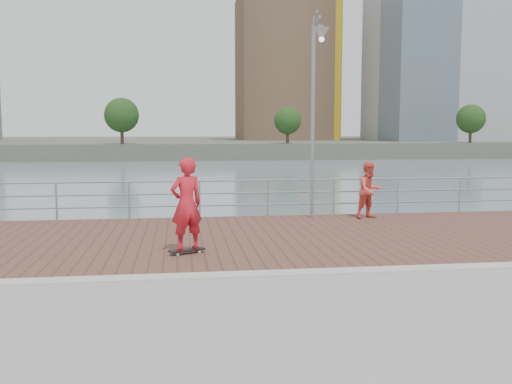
{
  "coord_description": "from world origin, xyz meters",
  "views": [
    {
      "loc": [
        -1.6,
        -9.89,
        2.61
      ],
      "look_at": [
        0.0,
        2.0,
        1.3
      ],
      "focal_mm": 40.0,
      "sensor_mm": 36.0,
      "label": 1
    }
  ],
  "objects": [
    {
      "name": "water",
      "position": [
        0.0,
        0.0,
        -2.0
      ],
      "size": [
        400.0,
        400.0,
        0.0
      ],
      "primitive_type": "plane",
      "color": "slate",
      "rests_on": "ground"
    },
    {
      "name": "brick_lane",
      "position": [
        0.0,
        3.6,
        0.01
      ],
      "size": [
        40.0,
        6.8,
        0.02
      ],
      "primitive_type": "cube",
      "color": "brown",
      "rests_on": "seawall"
    },
    {
      "name": "curb",
      "position": [
        0.0,
        0.0,
        0.03
      ],
      "size": [
        40.0,
        0.4,
        0.06
      ],
      "primitive_type": "cube",
      "color": "#B7B5AD",
      "rests_on": "seawall"
    },
    {
      "name": "far_shore",
      "position": [
        0.0,
        122.5,
        -0.75
      ],
      "size": [
        320.0,
        95.0,
        2.5
      ],
      "primitive_type": "cube",
      "color": "#4C5142",
      "rests_on": "ground"
    },
    {
      "name": "guardrail",
      "position": [
        0.0,
        7.0,
        0.69
      ],
      "size": [
        39.06,
        0.06,
        1.13
      ],
      "color": "#8C9EA8",
      "rests_on": "brick_lane"
    },
    {
      "name": "street_lamp",
      "position": [
        2.28,
        6.09,
        4.02
      ],
      "size": [
        0.41,
        1.2,
        5.66
      ],
      "color": "gray",
      "rests_on": "brick_lane"
    },
    {
      "name": "skateboard",
      "position": [
        -1.47,
        1.96,
        0.09
      ],
      "size": [
        0.79,
        0.5,
        0.09
      ],
      "rotation": [
        0.0,
        0.0,
        0.42
      ],
      "color": "black",
      "rests_on": "brick_lane"
    },
    {
      "name": "skateboarder",
      "position": [
        -1.47,
        1.96,
        1.07
      ],
      "size": [
        0.83,
        0.71,
        1.94
      ],
      "primitive_type": "imported",
      "rotation": [
        0.0,
        0.0,
        3.56
      ],
      "color": "red",
      "rests_on": "skateboard"
    },
    {
      "name": "bystander",
      "position": [
        3.92,
        6.12,
        0.85
      ],
      "size": [
        0.96,
        0.85,
        1.66
      ],
      "primitive_type": "imported",
      "rotation": [
        0.0,
        0.0,
        0.33
      ],
      "color": "#EB5145",
      "rests_on": "brick_lane"
    },
    {
      "name": "skyline",
      "position": [
        30.52,
        104.0,
        24.86
      ],
      "size": [
        233.0,
        41.0,
        72.35
      ],
      "color": "#ADA38E",
      "rests_on": "far_shore"
    },
    {
      "name": "shoreline_trees",
      "position": [
        -11.82,
        77.0,
        4.43
      ],
      "size": [
        109.86,
        5.11,
        6.81
      ],
      "color": "#473323",
      "rests_on": "far_shore"
    }
  ]
}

